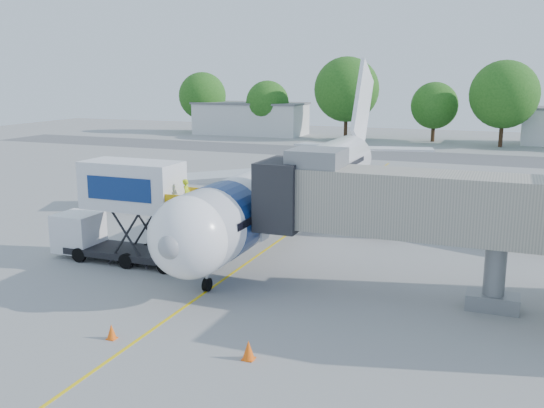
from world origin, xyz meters
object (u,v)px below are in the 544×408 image
at_px(aircraft, 302,182).
at_px(catering_hiloader, 123,212).
at_px(ground_tug, 244,344).
at_px(jet_bridge, 392,203).

height_order(aircraft, catering_hiloader, aircraft).
distance_m(aircraft, ground_tug, 20.17).
height_order(aircraft, jet_bridge, aircraft).
bearing_deg(jet_bridge, ground_tug, -112.40).
distance_m(catering_hiloader, ground_tug, 13.84).
xyz_separation_m(catering_hiloader, ground_tug, (10.80, -8.39, -2.08)).
height_order(jet_bridge, ground_tug, jet_bridge).
distance_m(jet_bridge, catering_hiloader, 14.35).
xyz_separation_m(aircraft, ground_tug, (4.53, -19.52, -2.27)).
bearing_deg(jet_bridge, catering_hiloader, -179.99).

